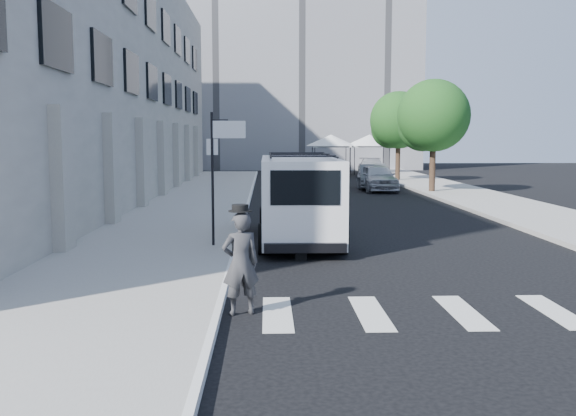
{
  "coord_description": "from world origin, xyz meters",
  "views": [
    {
      "loc": [
        -1.17,
        -13.68,
        3.01
      ],
      "look_at": [
        -0.66,
        1.69,
        1.3
      ],
      "focal_mm": 40.0,
      "sensor_mm": 36.0,
      "label": 1
    }
  ],
  "objects": [
    {
      "name": "sign_pole",
      "position": [
        -2.36,
        3.2,
        2.65
      ],
      "size": [
        1.03,
        0.07,
        3.5
      ],
      "color": "black",
      "rests_on": "sidewalk_left"
    },
    {
      "name": "tree_far",
      "position": [
        7.5,
        29.15,
        3.97
      ],
      "size": [
        3.8,
        3.83,
        6.03
      ],
      "color": "black",
      "rests_on": "ground"
    },
    {
      "name": "tent_left",
      "position": [
        4.0,
        38.0,
        2.71
      ],
      "size": [
        4.0,
        4.0,
        3.2
      ],
      "color": "black",
      "rests_on": "ground"
    },
    {
      "name": "businessman",
      "position": [
        -1.62,
        -3.0,
        0.88
      ],
      "size": [
        0.74,
        0.59,
        1.76
      ],
      "primitive_type": "imported",
      "rotation": [
        0.0,
        0.0,
        3.43
      ],
      "color": "#323235",
      "rests_on": "ground"
    },
    {
      "name": "building_left",
      "position": [
        -11.5,
        18.0,
        6.0
      ],
      "size": [
        10.0,
        44.0,
        12.0
      ],
      "primitive_type": "cube",
      "color": "gray",
      "rests_on": "ground"
    },
    {
      "name": "briefcase",
      "position": [
        -1.9,
        2.0,
        0.17
      ],
      "size": [
        0.25,
        0.46,
        0.34
      ],
      "primitive_type": "cube",
      "rotation": [
        0.0,
        0.0,
        -0.33
      ],
      "color": "black",
      "rests_on": "ground"
    },
    {
      "name": "tent_right",
      "position": [
        7.2,
        38.5,
        2.71
      ],
      "size": [
        4.0,
        4.0,
        3.2
      ],
      "color": "black",
      "rests_on": "ground"
    },
    {
      "name": "building_far",
      "position": [
        2.0,
        50.0,
        12.5
      ],
      "size": [
        22.0,
        12.0,
        25.0
      ],
      "primitive_type": "cube",
      "color": "slate",
      "rests_on": "ground"
    },
    {
      "name": "sidewalk_right",
      "position": [
        9.0,
        20.0,
        0.07
      ],
      "size": [
        4.0,
        56.0,
        0.15
      ],
      "primitive_type": "cube",
      "color": "gray",
      "rests_on": "ground"
    },
    {
      "name": "cargo_van",
      "position": [
        -0.25,
        4.72,
        1.25
      ],
      "size": [
        2.3,
        6.46,
        2.42
      ],
      "rotation": [
        0.0,
        0.0,
        0.0
      ],
      "color": "white",
      "rests_on": "ground"
    },
    {
      "name": "sidewalk_left",
      "position": [
        -4.25,
        16.0,
        0.07
      ],
      "size": [
        4.5,
        48.0,
        0.15
      ],
      "primitive_type": "cube",
      "color": "gray",
      "rests_on": "ground"
    },
    {
      "name": "tree_near",
      "position": [
        7.5,
        20.15,
        3.97
      ],
      "size": [
        3.8,
        3.83,
        6.03
      ],
      "color": "black",
      "rests_on": "ground"
    },
    {
      "name": "suitcase",
      "position": [
        -0.34,
        1.98,
        0.33
      ],
      "size": [
        0.3,
        0.46,
        1.26
      ],
      "rotation": [
        0.0,
        0.0,
        0.03
      ],
      "color": "black",
      "rests_on": "ground"
    },
    {
      "name": "parked_car_c",
      "position": [
        6.8,
        34.9,
        0.71
      ],
      "size": [
        2.5,
        5.06,
        1.41
      ],
      "primitive_type": "imported",
      "rotation": [
        0.0,
        0.0,
        -0.11
      ],
      "color": "#9D9FA5",
      "rests_on": "ground"
    },
    {
      "name": "ground",
      "position": [
        0.0,
        0.0,
        0.0
      ],
      "size": [
        120.0,
        120.0,
        0.0
      ],
      "primitive_type": "plane",
      "color": "black",
      "rests_on": "ground"
    },
    {
      "name": "parked_car_a",
      "position": [
        5.0,
        21.89,
        0.75
      ],
      "size": [
        1.95,
        4.49,
        1.51
      ],
      "primitive_type": "imported",
      "rotation": [
        0.0,
        0.0,
        0.04
      ],
      "color": "#ABACB3",
      "rests_on": "ground"
    },
    {
      "name": "parked_car_b",
      "position": [
        5.0,
        23.3,
        0.71
      ],
      "size": [
        2.03,
        4.45,
        1.42
      ],
      "primitive_type": "imported",
      "rotation": [
        0.0,
        0.0,
        -0.13
      ],
      "color": "#595D61",
      "rests_on": "ground"
    }
  ]
}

